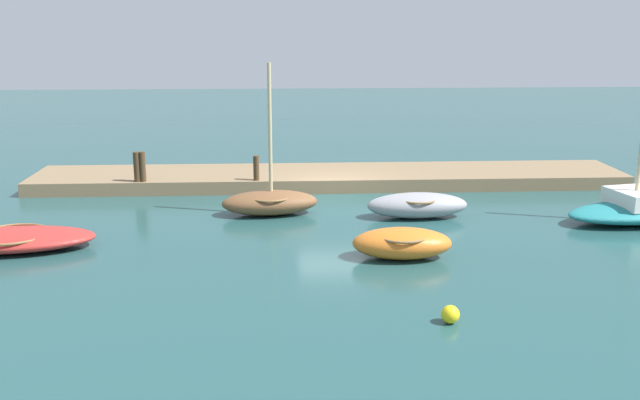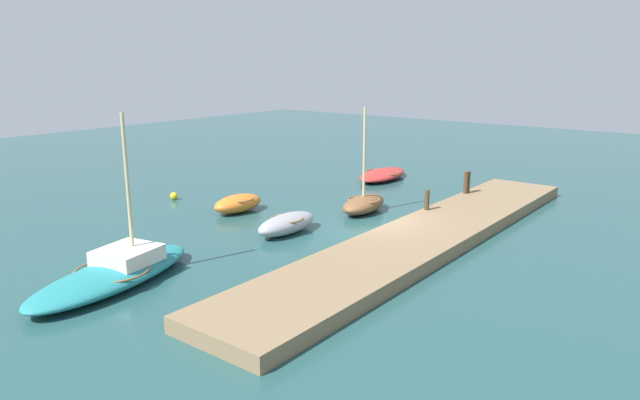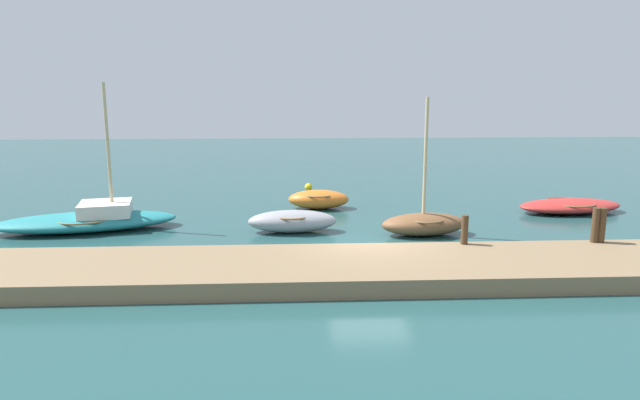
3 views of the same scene
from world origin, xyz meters
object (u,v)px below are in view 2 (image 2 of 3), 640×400
(sailboat_teal, at_px, (115,272))
(mooring_post_west, at_px, (427,200))
(rowboat_brown, at_px, (364,203))
(dinghy_orange, at_px, (238,203))
(mooring_post_mid_west, at_px, (466,183))
(motorboat_red, at_px, (382,174))
(rowboat_grey, at_px, (287,223))
(mooring_post_mid_east, at_px, (468,182))
(marker_buoy, at_px, (174,196))

(sailboat_teal, relative_size, mooring_post_west, 7.55)
(rowboat_brown, distance_m, dinghy_orange, 5.84)
(rowboat_brown, distance_m, sailboat_teal, 12.24)
(mooring_post_mid_west, bearing_deg, motorboat_red, 68.82)
(sailboat_teal, bearing_deg, rowboat_brown, -18.03)
(rowboat_brown, xyz_separation_m, sailboat_teal, (-12.17, 1.34, -0.04))
(rowboat_brown, relative_size, mooring_post_west, 5.43)
(dinghy_orange, bearing_deg, mooring_post_mid_west, -40.66)
(rowboat_grey, bearing_deg, rowboat_brown, -8.88)
(motorboat_red, xyz_separation_m, mooring_post_mid_west, (-2.44, -6.30, 0.74))
(mooring_post_west, height_order, mooring_post_mid_west, mooring_post_mid_west)
(rowboat_brown, relative_size, dinghy_orange, 1.81)
(motorboat_red, xyz_separation_m, mooring_post_mid_east, (-2.24, -6.30, 0.74))
(sailboat_teal, xyz_separation_m, mooring_post_mid_east, (16.93, -4.31, 0.63))
(motorboat_red, distance_m, mooring_post_west, 9.07)
(dinghy_orange, bearing_deg, rowboat_brown, -50.17)
(mooring_post_mid_east, xyz_separation_m, marker_buoy, (-8.61, 11.91, -0.83))
(rowboat_grey, bearing_deg, mooring_post_mid_west, -22.40)
(sailboat_teal, relative_size, mooring_post_mid_east, 6.28)
(motorboat_red, height_order, mooring_post_west, mooring_post_west)
(mooring_post_mid_east, bearing_deg, sailboat_teal, 165.71)
(dinghy_orange, bearing_deg, mooring_post_west, -59.39)
(dinghy_orange, bearing_deg, marker_buoy, 96.75)
(dinghy_orange, xyz_separation_m, mooring_post_mid_west, (8.10, -7.62, 0.61))
(motorboat_red, distance_m, mooring_post_mid_east, 6.73)
(rowboat_brown, height_order, mooring_post_mid_west, rowboat_brown)
(motorboat_red, distance_m, mooring_post_mid_west, 6.80)
(rowboat_grey, bearing_deg, dinghy_orange, 72.96)
(mooring_post_west, relative_size, marker_buoy, 2.30)
(rowboat_brown, distance_m, marker_buoy, 9.74)
(rowboat_grey, xyz_separation_m, marker_buoy, (0.84, 8.31, -0.22))
(mooring_post_mid_west, bearing_deg, mooring_post_west, 180.00)
(rowboat_grey, bearing_deg, mooring_post_mid_east, -21.99)
(motorboat_red, distance_m, marker_buoy, 12.21)
(rowboat_grey, xyz_separation_m, mooring_post_mid_west, (9.24, -3.61, 0.62))
(rowboat_grey, height_order, sailboat_teal, sailboat_teal)
(rowboat_brown, xyz_separation_m, mooring_post_mid_west, (4.56, -2.97, 0.59))
(rowboat_grey, relative_size, mooring_post_west, 3.62)
(rowboat_brown, xyz_separation_m, mooring_post_mid_east, (4.76, -2.97, 0.59))
(sailboat_teal, distance_m, mooring_post_mid_east, 17.48)
(dinghy_orange, relative_size, mooring_post_west, 3.00)
(sailboat_teal, bearing_deg, mooring_post_west, -30.50)
(rowboat_grey, distance_m, dinghy_orange, 4.17)
(sailboat_teal, bearing_deg, marker_buoy, 30.70)
(rowboat_brown, bearing_deg, rowboat_grey, 165.98)
(motorboat_red, bearing_deg, mooring_post_west, -141.71)
(dinghy_orange, bearing_deg, mooring_post_mid_east, -39.96)
(rowboat_brown, bearing_deg, mooring_post_mid_east, -38.13)
(rowboat_brown, height_order, rowboat_grey, rowboat_brown)
(mooring_post_mid_west, height_order, marker_buoy, mooring_post_mid_west)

